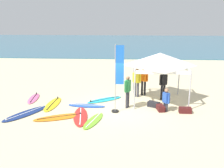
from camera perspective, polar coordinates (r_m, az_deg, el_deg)
name	(u,v)px	position (r m, az deg, el deg)	size (l,w,h in m)	color
ground_plane	(118,107)	(13.28, 1.43, -5.37)	(80.00, 80.00, 0.00)	beige
sea	(125,43)	(46.09, 2.94, 9.37)	(80.00, 36.00, 0.10)	#386B84
canopy_tent	(160,59)	(13.96, 10.88, 5.53)	(2.90, 2.90, 2.75)	#B7B7BC
surfboard_navy	(26,113)	(13.10, -19.11, -6.36)	(1.92, 2.58, 0.19)	navy
surfboard_blue	(86,106)	(13.51, -5.88, -4.91)	(2.05, 0.72, 0.19)	blue
surfboard_yellow	(53,104)	(14.05, -13.36, -4.46)	(0.69, 2.33, 0.19)	yellow
surfboard_cyan	(105,100)	(14.38, -1.72, -3.58)	(2.14, 1.72, 0.19)	#23B2CC
surfboard_lime	(93,121)	(11.61, -4.27, -8.32)	(1.02, 2.04, 0.19)	#7AD12D
surfboard_orange	(60,117)	(12.22, -11.82, -7.38)	(2.51, 1.57, 0.19)	orange
surfboard_pink	(34,98)	(15.31, -17.44, -3.13)	(0.75, 1.97, 0.19)	pink
surfboard_red	(80,116)	(12.15, -7.20, -7.32)	(1.05, 2.52, 0.19)	red
person_black	(163,83)	(14.54, 11.62, 0.23)	(0.49, 0.37, 1.71)	black
person_yellow	(137,81)	(14.82, 5.66, 0.76)	(0.49, 0.37, 1.71)	#383842
person_green	(128,89)	(13.01, 3.58, -1.24)	(0.35, 0.51, 1.71)	#383842
person_orange	(144,79)	(15.19, 7.24, 1.06)	(0.51, 0.35, 1.71)	black
person_blue	(166,99)	(12.88, 12.22, -3.29)	(0.35, 0.51, 1.20)	#383842
banner_flag	(118,82)	(12.19, 1.27, 0.52)	(0.60, 0.36, 3.40)	#99999E
gear_bag_near_tent	(161,108)	(13.04, 11.02, -5.39)	(0.60, 0.32, 0.28)	#4C1919
gear_bag_by_pole	(154,104)	(13.50, 9.44, -4.60)	(0.60, 0.32, 0.28)	#232328
gear_bag_on_sand	(185,110)	(13.04, 16.34, -5.75)	(0.60, 0.32, 0.28)	#4C1919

